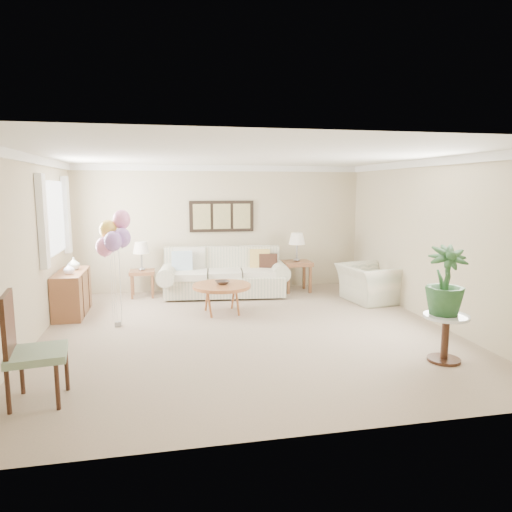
# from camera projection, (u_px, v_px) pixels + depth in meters

# --- Properties ---
(ground_plane) EXTENTS (6.00, 6.00, 0.00)m
(ground_plane) POSITION_uv_depth(u_px,v_px,m) (247.00, 331.00, 6.89)
(ground_plane) COLOR tan
(room_shell) EXTENTS (6.04, 6.04, 2.60)m
(room_shell) POSITION_uv_depth(u_px,v_px,m) (239.00, 223.00, 6.72)
(room_shell) COLOR #BDB198
(room_shell) RESTS_ON ground
(wall_art_triptych) EXTENTS (1.35, 0.06, 0.65)m
(wall_art_triptych) POSITION_uv_depth(u_px,v_px,m) (222.00, 216.00, 9.53)
(wall_art_triptych) COLOR black
(wall_art_triptych) RESTS_ON ground
(sofa) EXTENTS (2.67, 1.20, 0.95)m
(sofa) POSITION_uv_depth(u_px,v_px,m) (225.00, 277.00, 9.14)
(sofa) COLOR beige
(sofa) RESTS_ON ground
(end_table_left) EXTENTS (0.48, 0.44, 0.53)m
(end_table_left) POSITION_uv_depth(u_px,v_px,m) (142.00, 275.00, 8.99)
(end_table_left) COLOR brown
(end_table_left) RESTS_ON ground
(end_table_right) EXTENTS (0.58, 0.53, 0.63)m
(end_table_right) POSITION_uv_depth(u_px,v_px,m) (297.00, 266.00, 9.46)
(end_table_right) COLOR brown
(end_table_right) RESTS_ON ground
(lamp_left) EXTENTS (0.32, 0.32, 0.57)m
(lamp_left) POSITION_uv_depth(u_px,v_px,m) (141.00, 249.00, 8.91)
(lamp_left) COLOR gray
(lamp_left) RESTS_ON end_table_left
(lamp_right) EXTENTS (0.34, 0.34, 0.59)m
(lamp_right) POSITION_uv_depth(u_px,v_px,m) (297.00, 240.00, 9.38)
(lamp_right) COLOR gray
(lamp_right) RESTS_ON end_table_right
(coffee_table) EXTENTS (1.00, 1.00, 0.50)m
(coffee_table) POSITION_uv_depth(u_px,v_px,m) (222.00, 287.00, 7.79)
(coffee_table) COLOR #AA5E39
(coffee_table) RESTS_ON ground
(decor_bowl) EXTENTS (0.27, 0.27, 0.06)m
(decor_bowl) POSITION_uv_depth(u_px,v_px,m) (222.00, 282.00, 7.81)
(decor_bowl) COLOR #322822
(decor_bowl) RESTS_ON coffee_table
(armchair) EXTENTS (1.07, 1.18, 0.69)m
(armchair) POSITION_uv_depth(u_px,v_px,m) (369.00, 283.00, 8.65)
(armchair) COLOR beige
(armchair) RESTS_ON ground
(side_table) EXTENTS (0.55, 0.55, 0.59)m
(side_table) POSITION_uv_depth(u_px,v_px,m) (446.00, 326.00, 5.63)
(side_table) COLOR silver
(side_table) RESTS_ON ground
(potted_plant) EXTENTS (0.57, 0.57, 0.85)m
(potted_plant) POSITION_uv_depth(u_px,v_px,m) (446.00, 281.00, 5.56)
(potted_plant) COLOR #224D26
(potted_plant) RESTS_ON side_table
(accent_chair) EXTENTS (0.63, 0.63, 1.13)m
(accent_chair) POSITION_uv_depth(u_px,v_px,m) (27.00, 346.00, 4.52)
(accent_chair) COLOR gray
(accent_chair) RESTS_ON ground
(credenza) EXTENTS (0.46, 1.20, 0.74)m
(credenza) POSITION_uv_depth(u_px,v_px,m) (72.00, 293.00, 7.75)
(credenza) COLOR brown
(credenza) RESTS_ON ground
(vase_white) EXTENTS (0.20, 0.20, 0.18)m
(vase_white) POSITION_uv_depth(u_px,v_px,m) (69.00, 269.00, 7.46)
(vase_white) COLOR white
(vase_white) RESTS_ON credenza
(vase_sage) EXTENTS (0.23, 0.23, 0.21)m
(vase_sage) POSITION_uv_depth(u_px,v_px,m) (74.00, 264.00, 7.86)
(vase_sage) COLOR beige
(vase_sage) RESTS_ON credenza
(balloon_cluster) EXTENTS (0.52, 0.53, 1.81)m
(balloon_cluster) POSITION_uv_depth(u_px,v_px,m) (114.00, 236.00, 6.90)
(balloon_cluster) COLOR gray
(balloon_cluster) RESTS_ON ground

